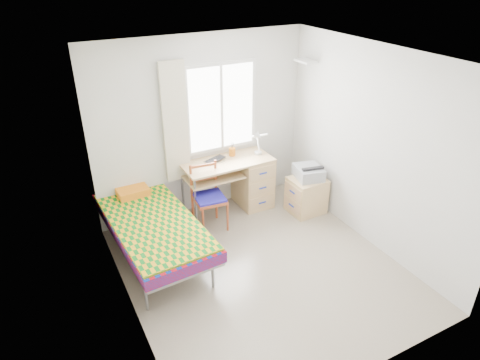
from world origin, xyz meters
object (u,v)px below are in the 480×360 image
at_px(bed, 151,222).
at_px(desk, 249,179).
at_px(cabinet, 306,195).
at_px(printer, 308,172).
at_px(chair, 208,193).

bearing_deg(bed, desk, 11.84).
distance_m(cabinet, printer, 0.37).
bearing_deg(printer, bed, -169.71).
distance_m(chair, printer, 1.53).
bearing_deg(cabinet, desk, 137.70).
height_order(bed, desk, bed).
xyz_separation_m(bed, chair, (0.90, 0.19, 0.10)).
relative_size(desk, chair, 1.38).
height_order(chair, cabinet, chair).
relative_size(chair, cabinet, 1.75).
bearing_deg(desk, printer, -38.27).
distance_m(chair, cabinet, 1.52).
bearing_deg(bed, chair, 8.74).
bearing_deg(desk, chair, -161.77).
bearing_deg(desk, bed, -165.19).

